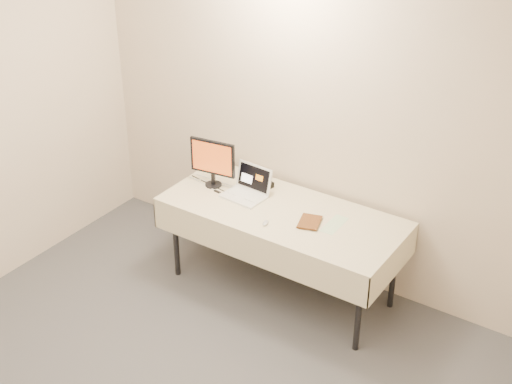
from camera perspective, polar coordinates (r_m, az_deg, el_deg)
The scene contains 9 objects.
back_wall at distance 5.45m, azimuth 4.77°, elevation 6.10°, with size 4.00×0.10×2.70m, color beige.
table at distance 5.41m, azimuth 2.09°, elevation -2.05°, with size 1.86×0.81×0.74m.
laptop at distance 5.55m, azimuth -0.65°, elevation 0.26°, with size 0.34×0.30×0.22m.
monitor at distance 5.62m, azimuth -3.49°, elevation 2.60°, with size 0.38×0.15×0.39m.
book at distance 5.19m, azimuth 3.53°, elevation -1.42°, with size 0.15×0.02×0.21m, color #98511B.
alarm_clock at distance 5.69m, azimuth 0.93°, elevation 0.68°, with size 0.11×0.06×0.04m.
clicker at distance 5.20m, azimuth 0.77°, elevation -2.49°, with size 0.04×0.08×0.02m, color #B4B4B6.
paper_form at distance 5.23m, azimuth 6.29°, elevation -2.60°, with size 0.11×0.27×0.00m, color #C0E3B5.
usb_dongle at distance 5.62m, azimuth -3.12°, elevation 0.03°, with size 0.06×0.02×0.01m, color black.
Camera 1 is at (2.40, -1.90, 3.49)m, focal length 50.00 mm.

